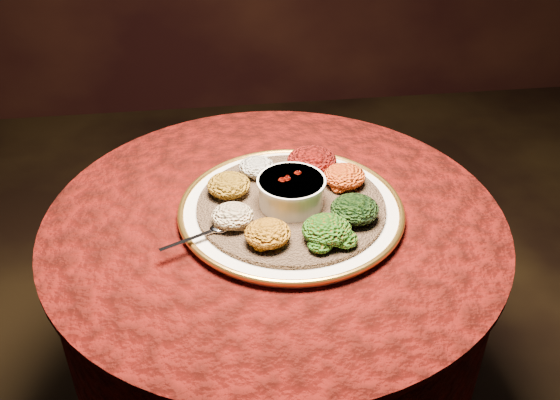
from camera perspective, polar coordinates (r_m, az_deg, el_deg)
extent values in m
cylinder|color=black|center=(1.57, -0.43, -13.16)|extent=(0.12, 0.12, 0.68)
cylinder|color=black|center=(1.32, -0.50, -2.68)|extent=(0.80, 0.80, 0.04)
cylinder|color=#3F0805|center=(1.41, -0.47, -7.34)|extent=(0.93, 0.93, 0.34)
cylinder|color=#3F0805|center=(1.30, -0.50, -1.74)|extent=(0.96, 0.96, 0.01)
cylinder|color=white|center=(1.30, 1.01, -1.01)|extent=(0.50, 0.50, 0.02)
torus|color=gold|center=(1.29, 1.01, -0.76)|extent=(0.47, 0.47, 0.01)
cylinder|color=brown|center=(1.29, 1.02, -0.51)|extent=(0.41, 0.41, 0.01)
cylinder|color=silver|center=(1.27, 1.03, 0.75)|extent=(0.13, 0.13, 0.06)
cylinder|color=silver|center=(1.26, 1.04, 1.73)|extent=(0.14, 0.14, 0.01)
cylinder|color=#5F0D04|center=(1.26, 1.04, 1.41)|extent=(0.11, 0.11, 0.01)
ellipsoid|color=silver|center=(1.22, -5.48, -2.54)|extent=(0.04, 0.03, 0.01)
cube|color=silver|center=(1.20, -8.44, -3.65)|extent=(0.11, 0.06, 0.00)
ellipsoid|color=beige|center=(1.37, -2.14, 3.06)|extent=(0.08, 0.07, 0.04)
ellipsoid|color=black|center=(1.38, 2.93, 3.61)|extent=(0.11, 0.10, 0.05)
ellipsoid|color=#C07010|center=(1.34, 5.91, 2.19)|extent=(0.09, 0.09, 0.04)
ellipsoid|color=black|center=(1.24, 6.83, -0.84)|extent=(0.10, 0.09, 0.05)
ellipsoid|color=#A13B0A|center=(1.18, 4.29, -2.74)|extent=(0.10, 0.09, 0.05)
ellipsoid|color=#B76A10|center=(1.17, -1.14, -3.07)|extent=(0.09, 0.08, 0.04)
ellipsoid|color=maroon|center=(1.22, -4.36, -1.44)|extent=(0.08, 0.08, 0.04)
ellipsoid|color=#986812|center=(1.31, -4.71, 1.37)|extent=(0.09, 0.09, 0.04)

